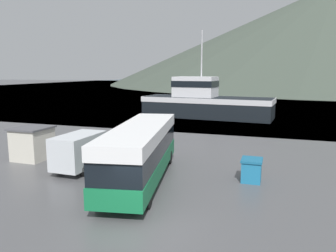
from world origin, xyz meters
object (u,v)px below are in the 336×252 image
at_px(small_boat, 239,109).
at_px(tour_bus, 141,150).
at_px(storage_bin, 252,170).
at_px(fishing_boat, 205,102).
at_px(delivery_van, 84,150).
at_px(dock_kiosk, 33,143).

bearing_deg(small_boat, tour_bus, 172.39).
distance_m(tour_bus, storage_bin, 6.59).
bearing_deg(storage_bin, fishing_boat, 107.68).
xyz_separation_m(delivery_van, dock_kiosk, (-4.86, 0.87, -0.06)).
xyz_separation_m(fishing_boat, small_boat, (3.95, 7.54, -1.68)).
bearing_deg(small_boat, storage_bin, -177.33).
distance_m(tour_bus, delivery_van, 4.73).
distance_m(delivery_van, fishing_boat, 27.20).
distance_m(tour_bus, dock_kiosk, 9.65).
xyz_separation_m(storage_bin, dock_kiosk, (-15.60, -0.00, 0.52)).
bearing_deg(tour_bus, delivery_van, 156.19).
bearing_deg(delivery_van, storage_bin, 5.58).
height_order(delivery_van, fishing_boat, fishing_boat).
xyz_separation_m(tour_bus, small_boat, (1.78, 35.71, -1.38)).
relative_size(tour_bus, delivery_van, 2.07).
bearing_deg(dock_kiosk, fishing_boat, 74.53).
bearing_deg(fishing_boat, delivery_van, -0.23).
relative_size(delivery_van, storage_bin, 3.90).
height_order(fishing_boat, small_boat, fishing_boat).
distance_m(tour_bus, fishing_boat, 28.25).
height_order(storage_bin, dock_kiosk, dock_kiosk).
bearing_deg(fishing_boat, storage_bin, 22.49).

